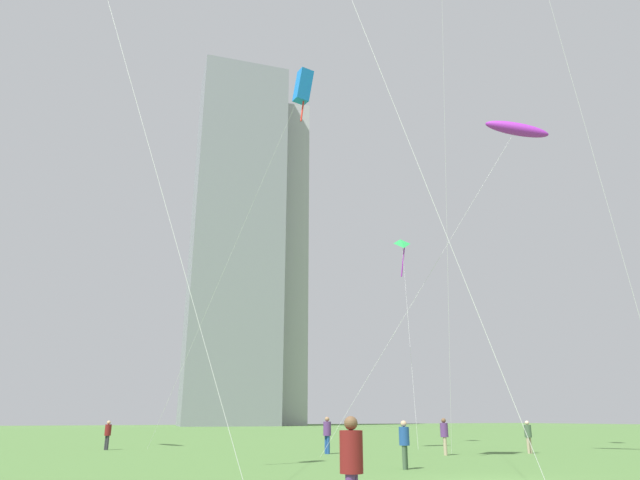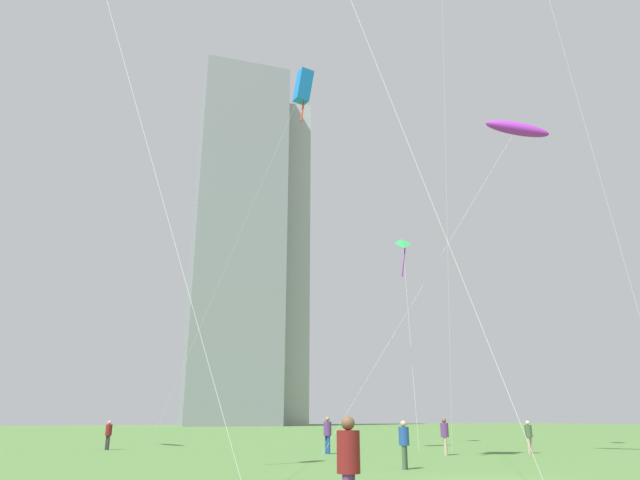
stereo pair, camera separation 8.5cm
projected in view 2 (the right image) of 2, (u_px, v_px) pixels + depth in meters
The scene contains 11 objects.
person_standing_0 at pixel (349, 463), 9.65m from camera, with size 0.41×0.41×1.84m.
person_standing_1 at pixel (328, 432), 29.28m from camera, with size 0.41×0.41×1.85m.
person_standing_2 at pixel (445, 434), 28.22m from camera, with size 0.40×0.40×1.78m.
person_standing_3 at pixel (529, 434), 29.60m from camera, with size 0.37×0.37×1.65m.
person_standing_4 at pixel (109, 433), 32.83m from camera, with size 0.36×0.36×1.64m.
person_standing_5 at pixel (404, 441), 20.59m from camera, with size 0.38×0.38×1.71m.
kite_flying_2 at pixel (403, 248), 43.15m from camera, with size 3.93×6.01×15.22m.
kite_flying_3 at pixel (303, 87), 34.03m from camera, with size 6.25×10.20×22.27m.
kite_flying_6 at pixel (516, 129), 30.79m from camera, with size 10.92×7.02×18.06m.
distant_highrise_0 at pixel (238, 234), 136.88m from camera, with size 21.40×14.46×89.72m, color gray.
distant_highrise_1 at pixel (260, 261), 149.20m from camera, with size 22.72×23.69×83.91m, color #A8A8AD.
Camera 2 is at (-11.87, -12.78, 1.82)m, focal length 31.18 mm.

